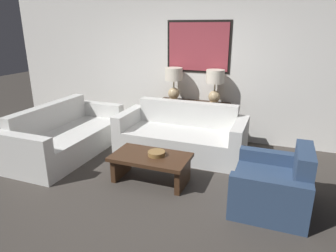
{
  "coord_description": "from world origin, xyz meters",
  "views": [
    {
      "loc": [
        1.48,
        -3.13,
        2.04
      ],
      "look_at": [
        -0.02,
        0.79,
        0.65
      ],
      "focal_mm": 32.0,
      "sensor_mm": 36.0,
      "label": 1
    }
  ],
  "objects_px": {
    "table_lamp_left": "(174,80)",
    "coffee_table": "(151,163)",
    "armchair_near_back_wall": "(273,186)",
    "table_lamp_right": "(215,83)",
    "decorative_bowl": "(156,153)",
    "couch_by_side": "(67,137)",
    "console_table": "(193,121)",
    "couch_by_back_wall": "(181,137)"
  },
  "relations": [
    {
      "from": "console_table",
      "to": "decorative_bowl",
      "type": "bearing_deg",
      "value": -90.15
    },
    {
      "from": "decorative_bowl",
      "to": "armchair_near_back_wall",
      "type": "xyz_separation_m",
      "value": [
        1.53,
        -0.08,
        -0.15
      ]
    },
    {
      "from": "coffee_table",
      "to": "couch_by_side",
      "type": "bearing_deg",
      "value": 167.09
    },
    {
      "from": "armchair_near_back_wall",
      "to": "couch_by_side",
      "type": "bearing_deg",
      "value": 172.32
    },
    {
      "from": "console_table",
      "to": "coffee_table",
      "type": "relative_size",
      "value": 1.24
    },
    {
      "from": "table_lamp_right",
      "to": "armchair_near_back_wall",
      "type": "xyz_separation_m",
      "value": [
        1.14,
        -1.82,
        -0.84
      ]
    },
    {
      "from": "table_lamp_right",
      "to": "couch_by_back_wall",
      "type": "bearing_deg",
      "value": -119.81
    },
    {
      "from": "table_lamp_right",
      "to": "couch_by_side",
      "type": "distance_m",
      "value": 2.71
    },
    {
      "from": "table_lamp_right",
      "to": "couch_by_side",
      "type": "xyz_separation_m",
      "value": [
        -2.18,
        -1.38,
        -0.83
      ]
    },
    {
      "from": "decorative_bowl",
      "to": "coffee_table",
      "type": "bearing_deg",
      "value": -156.23
    },
    {
      "from": "console_table",
      "to": "table_lamp_right",
      "type": "distance_m",
      "value": 0.84
    },
    {
      "from": "couch_by_side",
      "to": "table_lamp_left",
      "type": "bearing_deg",
      "value": 44.35
    },
    {
      "from": "coffee_table",
      "to": "armchair_near_back_wall",
      "type": "relative_size",
      "value": 1.14
    },
    {
      "from": "couch_by_back_wall",
      "to": "couch_by_side",
      "type": "height_order",
      "value": "same"
    },
    {
      "from": "decorative_bowl",
      "to": "table_lamp_right",
      "type": "bearing_deg",
      "value": 77.4
    },
    {
      "from": "table_lamp_right",
      "to": "decorative_bowl",
      "type": "xyz_separation_m",
      "value": [
        -0.39,
        -1.74,
        -0.7
      ]
    },
    {
      "from": "armchair_near_back_wall",
      "to": "coffee_table",
      "type": "bearing_deg",
      "value": 178.08
    },
    {
      "from": "table_lamp_right",
      "to": "armchair_near_back_wall",
      "type": "relative_size",
      "value": 0.65
    },
    {
      "from": "armchair_near_back_wall",
      "to": "couch_by_back_wall",
      "type": "bearing_deg",
      "value": 142.86
    },
    {
      "from": "console_table",
      "to": "table_lamp_left",
      "type": "distance_m",
      "value": 0.84
    },
    {
      "from": "table_lamp_left",
      "to": "couch_by_side",
      "type": "relative_size",
      "value": 0.29
    },
    {
      "from": "table_lamp_left",
      "to": "decorative_bowl",
      "type": "bearing_deg",
      "value": -77.69
    },
    {
      "from": "couch_by_back_wall",
      "to": "coffee_table",
      "type": "relative_size",
      "value": 1.99
    },
    {
      "from": "couch_by_side",
      "to": "coffee_table",
      "type": "distance_m",
      "value": 1.76
    },
    {
      "from": "couch_by_side",
      "to": "decorative_bowl",
      "type": "height_order",
      "value": "couch_by_side"
    },
    {
      "from": "coffee_table",
      "to": "decorative_bowl",
      "type": "height_order",
      "value": "decorative_bowl"
    },
    {
      "from": "console_table",
      "to": "table_lamp_left",
      "type": "height_order",
      "value": "table_lamp_left"
    },
    {
      "from": "table_lamp_left",
      "to": "couch_by_side",
      "type": "distance_m",
      "value": 2.14
    },
    {
      "from": "table_lamp_left",
      "to": "coffee_table",
      "type": "xyz_separation_m",
      "value": [
        0.31,
        -1.77,
        -0.83
      ]
    },
    {
      "from": "decorative_bowl",
      "to": "couch_by_back_wall",
      "type": "bearing_deg",
      "value": 89.76
    },
    {
      "from": "table_lamp_left",
      "to": "decorative_bowl",
      "type": "distance_m",
      "value": 1.91
    },
    {
      "from": "table_lamp_left",
      "to": "console_table",
      "type": "bearing_deg",
      "value": 0.0
    },
    {
      "from": "console_table",
      "to": "armchair_near_back_wall",
      "type": "distance_m",
      "value": 2.38
    },
    {
      "from": "console_table",
      "to": "couch_by_side",
      "type": "distance_m",
      "value": 2.26
    },
    {
      "from": "console_table",
      "to": "couch_by_back_wall",
      "type": "distance_m",
      "value": 0.68
    },
    {
      "from": "table_lamp_right",
      "to": "decorative_bowl",
      "type": "height_order",
      "value": "table_lamp_right"
    },
    {
      "from": "coffee_table",
      "to": "armchair_near_back_wall",
      "type": "xyz_separation_m",
      "value": [
        1.6,
        -0.05,
        -0.01
      ]
    },
    {
      "from": "console_table",
      "to": "couch_by_side",
      "type": "xyz_separation_m",
      "value": [
        -1.79,
        -1.38,
        -0.08
      ]
    },
    {
      "from": "couch_by_side",
      "to": "decorative_bowl",
      "type": "xyz_separation_m",
      "value": [
        1.79,
        -0.36,
        0.13
      ]
    },
    {
      "from": "couch_by_side",
      "to": "couch_by_back_wall",
      "type": "bearing_deg",
      "value": 21.5
    },
    {
      "from": "couch_by_side",
      "to": "table_lamp_right",
      "type": "bearing_deg",
      "value": 32.31
    },
    {
      "from": "table_lamp_right",
      "to": "couch_by_back_wall",
      "type": "xyz_separation_m",
      "value": [
        -0.38,
        -0.67,
        -0.83
      ]
    }
  ]
}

